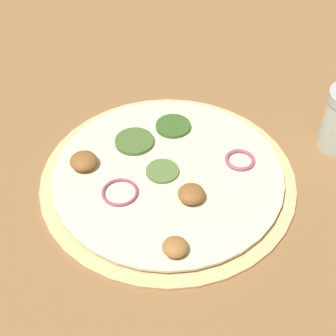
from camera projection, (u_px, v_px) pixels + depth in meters
name	position (u px, v px, depth m)	size (l,w,h in m)	color
ground_plane	(168.00, 178.00, 0.58)	(3.00, 3.00, 0.00)	olive
pizza	(167.00, 175.00, 0.58)	(0.32, 0.32, 0.03)	#D6B77A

